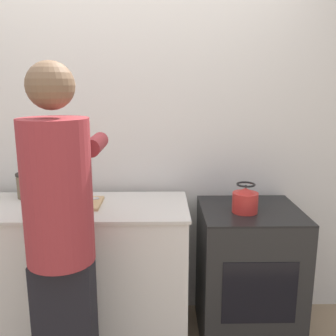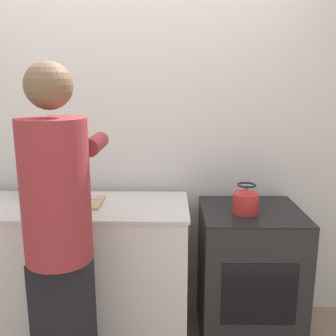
# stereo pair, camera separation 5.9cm
# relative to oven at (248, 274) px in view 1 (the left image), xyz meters

# --- Properties ---
(wall_back) EXTENTS (8.00, 0.05, 2.60)m
(wall_back) POSITION_rel_oven_xyz_m (-0.81, 0.36, 0.86)
(wall_back) COLOR silver
(wall_back) RESTS_ON ground_plane
(counter) EXTENTS (1.54, 0.58, 0.92)m
(counter) POSITION_rel_oven_xyz_m (-1.17, -0.02, 0.02)
(counter) COLOR silver
(counter) RESTS_ON ground_plane
(oven) EXTENTS (0.62, 0.59, 0.88)m
(oven) POSITION_rel_oven_xyz_m (0.00, 0.00, 0.00)
(oven) COLOR black
(oven) RESTS_ON ground_plane
(person) EXTENTS (0.36, 0.60, 1.74)m
(person) POSITION_rel_oven_xyz_m (-1.04, -0.53, 0.51)
(person) COLOR black
(person) RESTS_ON ground_plane
(cutting_board) EXTENTS (0.28, 0.25, 0.02)m
(cutting_board) POSITION_rel_oven_xyz_m (-1.07, -0.01, 0.49)
(cutting_board) COLOR tan
(cutting_board) RESTS_ON counter
(knife) EXTENTS (0.20, 0.12, 0.01)m
(knife) POSITION_rel_oven_xyz_m (-1.06, 0.01, 0.50)
(knife) COLOR silver
(knife) RESTS_ON cutting_board
(kettle) EXTENTS (0.16, 0.16, 0.18)m
(kettle) POSITION_rel_oven_xyz_m (-0.05, -0.05, 0.52)
(kettle) COLOR red
(kettle) RESTS_ON oven
(canister_jar) EXTENTS (0.17, 0.17, 0.16)m
(canister_jar) POSITION_rel_oven_xyz_m (-1.42, 0.16, 0.56)
(canister_jar) COLOR #756047
(canister_jar) RESTS_ON counter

